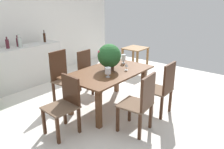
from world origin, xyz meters
name	(u,v)px	position (x,y,z in m)	size (l,w,h in m)	color
ground_plane	(99,102)	(0.00, 0.00, 0.00)	(7.04, 7.04, 0.00)	silver
back_wall	(24,30)	(0.00, 2.60, 1.30)	(6.40, 0.10, 2.60)	white
dining_table	(109,77)	(0.00, -0.29, 0.64)	(1.72, 1.02, 0.76)	brown
chair_near_right	(163,86)	(0.39, -1.26, 0.56)	(0.47, 0.46, 1.02)	#422616
chair_far_right	(88,68)	(0.38, 0.67, 0.53)	(0.46, 0.49, 0.94)	#422616
chair_head_end	(65,102)	(-1.11, -0.30, 0.53)	(0.51, 0.50, 0.93)	#422616
chair_near_left	(141,101)	(-0.38, -1.26, 0.56)	(0.51, 0.52, 1.01)	#422616
chair_far_left	(62,74)	(-0.39, 0.67, 0.59)	(0.48, 0.43, 1.08)	#422616
flower_centerpiece	(109,56)	(0.05, -0.25, 1.04)	(0.45, 0.45, 0.52)	#4C3828
crystal_vase_left	(108,71)	(-0.27, -0.49, 0.87)	(0.11, 0.11, 0.18)	silver
crystal_vase_center_near	(123,58)	(0.62, -0.18, 0.87)	(0.09, 0.09, 0.19)	silver
wine_glass	(126,65)	(0.26, -0.51, 0.86)	(0.07, 0.07, 0.14)	silver
kitchen_counter	(24,66)	(-0.41, 2.08, 0.49)	(1.93, 0.50, 0.99)	silver
wine_bottle_clear	(7,44)	(-0.71, 2.14, 1.10)	(0.08, 0.08, 0.27)	#511E28
wine_bottle_amber	(20,42)	(-0.48, 2.02, 1.11)	(0.08, 0.08, 0.31)	#B2BFB7
wine_bottle_dark	(44,37)	(0.28, 2.12, 1.11)	(0.06, 0.06, 0.32)	black
wine_bottle_green	(18,42)	(-0.45, 2.16, 1.10)	(0.06, 0.06, 0.27)	#511E28
side_table	(135,53)	(2.29, 0.60, 0.55)	(0.65, 0.59, 0.70)	brown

